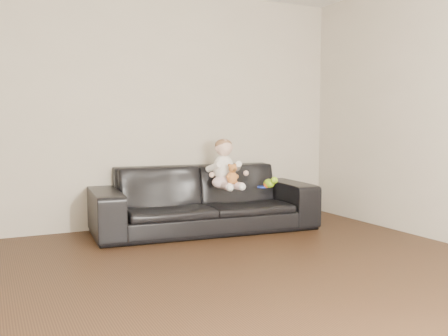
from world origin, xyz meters
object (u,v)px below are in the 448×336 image
sofa (204,199)px  toy_rattle (267,185)px  toy_green (269,183)px  baby (225,167)px  teddy_bear (232,174)px  toy_blue_disc (262,187)px

sofa → toy_rattle: bearing=-17.4°
toy_rattle → toy_green: bearing=2.4°
baby → toy_rattle: 0.50m
baby → teddy_bear: bearing=-85.8°
baby → toy_blue_disc: 0.48m
teddy_bear → toy_blue_disc: bearing=22.9°
baby → toy_rattle: baby is taller
toy_rattle → toy_blue_disc: 0.06m
teddy_bear → toy_green: bearing=15.7°
sofa → toy_rattle: (0.62, -0.25, 0.14)m
teddy_bear → toy_green: size_ratio=1.51×
sofa → teddy_bear: (0.19, -0.29, 0.28)m
toy_green → toy_blue_disc: size_ratio=1.22×
teddy_bear → toy_green: teddy_bear is taller
baby → teddy_bear: baby is taller
sofa → toy_blue_disc: bearing=-14.1°
teddy_bear → toy_rattle: (0.43, 0.04, -0.14)m
sofa → baby: bearing=-30.7°
sofa → toy_green: sofa is taller
teddy_bear → baby: bearing=104.4°
baby → toy_blue_disc: size_ratio=4.63×
teddy_bear → toy_blue_disc: (0.41, 0.09, -0.16)m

